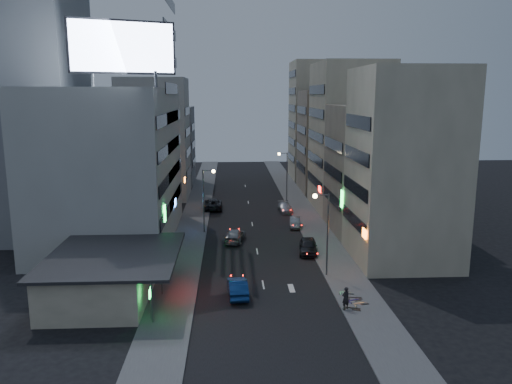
{
  "coord_description": "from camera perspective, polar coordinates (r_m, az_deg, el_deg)",
  "views": [
    {
      "loc": [
        -3.0,
        -39.5,
        17.27
      ],
      "look_at": [
        -0.05,
        15.52,
        6.5
      ],
      "focal_mm": 35.0,
      "sensor_mm": 36.0,
      "label": 1
    }
  ],
  "objects": [
    {
      "name": "sidewalk_right",
      "position": [
        72.44,
        5.76,
        -2.74
      ],
      "size": [
        4.0,
        120.0,
        0.12
      ],
      "primitive_type": "cube",
      "color": "#4C4C4F",
      "rests_on": "ground"
    },
    {
      "name": "scooter_silver_a",
      "position": [
        43.75,
        12.5,
        -11.47
      ],
      "size": [
        1.03,
        1.99,
        1.16
      ],
      "primitive_type": null,
      "rotation": [
        0.0,
        0.0,
        1.79
      ],
      "color": "gray",
      "rests_on": "sidewalk_right"
    },
    {
      "name": "street_lamp_right_far",
      "position": [
        80.88,
        3.29,
        2.58
      ],
      "size": [
        1.6,
        0.44,
        8.02
      ],
      "color": "#595B60",
      "rests_on": "sidewalk_right"
    },
    {
      "name": "scooter_black_b",
      "position": [
        44.63,
        12.0,
        -11.04
      ],
      "size": [
        0.81,
        1.83,
        1.08
      ],
      "primitive_type": null,
      "rotation": [
        0.0,
        0.0,
        1.44
      ],
      "color": "black",
      "rests_on": "sidewalk_right"
    },
    {
      "name": "parked_car_right_far",
      "position": [
        74.75,
        3.35,
        -1.79
      ],
      "size": [
        2.07,
        4.66,
        1.33
      ],
      "primitive_type": "imported",
      "rotation": [
        0.0,
        0.0,
        0.05
      ],
      "color": "#A9AAB1",
      "rests_on": "ground"
    },
    {
      "name": "far_left_b",
      "position": [
        98.84,
        -10.66,
        5.2
      ],
      "size": [
        12.0,
        10.0,
        15.0
      ],
      "primitive_type": "cube",
      "color": "slate",
      "rests_on": "ground"
    },
    {
      "name": "food_court",
      "position": [
        45.55,
        -16.94,
        -9.05
      ],
      "size": [
        11.0,
        13.0,
        3.88
      ],
      "color": "beige",
      "rests_on": "ground"
    },
    {
      "name": "road_car_silver",
      "position": [
        59.81,
        -2.46,
        -5.0
      ],
      "size": [
        2.97,
        5.35,
        1.47
      ],
      "primitive_type": "imported",
      "rotation": [
        0.0,
        0.0,
        2.95
      ],
      "color": "gray",
      "rests_on": "ground"
    },
    {
      "name": "parked_car_right_mid",
      "position": [
        66.36,
        4.48,
        -3.48
      ],
      "size": [
        1.85,
        4.06,
        1.29
      ],
      "primitive_type": "imported",
      "rotation": [
        0.0,
        0.0,
        -0.13
      ],
      "color": "#95999C",
      "rests_on": "ground"
    },
    {
      "name": "shophouse_far",
      "position": [
        76.9,
        10.54,
        6.2
      ],
      "size": [
        10.0,
        14.0,
        22.0
      ],
      "primitive_type": "cube",
      "color": "beige",
      "rests_on": "ground"
    },
    {
      "name": "street_lamp_right_near",
      "position": [
        47.86,
        7.76,
        -3.45
      ],
      "size": [
        1.6,
        0.44,
        8.02
      ],
      "color": "#595B60",
      "rests_on": "sidewalk_right"
    },
    {
      "name": "white_building",
      "position": [
        61.68,
        -16.18,
        2.92
      ],
      "size": [
        14.0,
        24.0,
        18.0
      ],
      "primitive_type": "cube",
      "color": "#A6A7A2",
      "rests_on": "ground"
    },
    {
      "name": "grey_tower",
      "position": [
        66.6,
        -23.65,
        9.92
      ],
      "size": [
        10.0,
        14.0,
        34.0
      ],
      "primitive_type": "cube",
      "color": "slate",
      "rests_on": "ground"
    },
    {
      "name": "street_lamp_left",
      "position": [
        62.71,
        -5.67,
        0.06
      ],
      "size": [
        1.6,
        0.44,
        8.02
      ],
      "color": "#595B60",
      "rests_on": "sidewalk_left"
    },
    {
      "name": "scooter_silver_b",
      "position": [
        45.45,
        11.14,
        -10.58
      ],
      "size": [
        1.08,
        1.9,
        1.1
      ],
      "primitive_type": null,
      "rotation": [
        0.0,
        0.0,
        1.29
      ],
      "color": "#9A9CA1",
      "rests_on": "sidewalk_right"
    },
    {
      "name": "billboard",
      "position": [
        50.66,
        -15.0,
        15.67
      ],
      "size": [
        9.52,
        3.75,
        6.2
      ],
      "rotation": [
        0.0,
        0.0,
        0.35
      ],
      "color": "#595B60",
      "rests_on": "white_building"
    },
    {
      "name": "road_car_blue",
      "position": [
        44.27,
        -2.13,
        -10.84
      ],
      "size": [
        1.94,
        4.75,
        1.53
      ],
      "primitive_type": "imported",
      "rotation": [
        0.0,
        0.0,
        3.21
      ],
      "color": "navy",
      "rests_on": "ground"
    },
    {
      "name": "parked_car_right_near",
      "position": [
        55.79,
        5.97,
        -6.16
      ],
      "size": [
        2.54,
        4.98,
        1.62
      ],
      "primitive_type": "imported",
      "rotation": [
        0.0,
        0.0,
        -0.13
      ],
      "color": "black",
      "rests_on": "ground"
    },
    {
      "name": "scooter_blue",
      "position": [
        44.32,
        11.64,
        -11.19
      ],
      "size": [
        1.15,
        1.86,
        1.08
      ],
      "primitive_type": null,
      "rotation": [
        0.0,
        0.0,
        1.92
      ],
      "color": "navy",
      "rests_on": "sidewalk_right"
    },
    {
      "name": "scooter_black_a",
      "position": [
        42.41,
        11.93,
        -12.15
      ],
      "size": [
        1.29,
        2.08,
        1.21
      ],
      "primitive_type": null,
      "rotation": [
        0.0,
        0.0,
        1.22
      ],
      "color": "black",
      "rests_on": "sidewalk_right"
    },
    {
      "name": "parked_car_left",
      "position": [
        76.75,
        -4.94,
        -1.36
      ],
      "size": [
        2.76,
        5.88,
        1.63
      ],
      "primitive_type": "imported",
      "rotation": [
        0.0,
        0.0,
        3.15
      ],
      "color": "#26272B",
      "rests_on": "ground"
    },
    {
      "name": "far_right_b",
      "position": [
        105.36,
        7.4,
        8.1
      ],
      "size": [
        12.0,
        12.0,
        24.0
      ],
      "primitive_type": "cube",
      "color": "beige",
      "rests_on": "ground"
    },
    {
      "name": "far_left_a",
      "position": [
        85.73,
        -11.51,
        5.97
      ],
      "size": [
        11.0,
        10.0,
        20.0
      ],
      "primitive_type": "cube",
      "color": "#A6A7A2",
      "rests_on": "ground"
    },
    {
      "name": "far_right_a",
      "position": [
        91.76,
        8.62,
        5.76
      ],
      "size": [
        11.0,
        12.0,
        18.0
      ],
      "primitive_type": "cube",
      "color": "tan",
      "rests_on": "ground"
    },
    {
      "name": "ground",
      "position": [
        43.21,
        1.19,
        -12.5
      ],
      "size": [
        180.0,
        180.0,
        0.0
      ],
      "primitive_type": "plane",
      "color": "black",
      "rests_on": "ground"
    },
    {
      "name": "person",
      "position": [
        41.95,
        10.2,
        -11.84
      ],
      "size": [
        0.82,
        0.71,
        1.89
      ],
      "primitive_type": "imported",
      "rotation": [
        0.0,
        0.0,
        3.6
      ],
      "color": "black",
      "rests_on": "sidewalk_right"
    },
    {
      "name": "shophouse_near",
      "position": [
        53.63,
        16.59,
        2.81
      ],
      "size": [
        10.0,
        11.0,
        20.0
      ],
      "primitive_type": "cube",
      "color": "beige",
      "rests_on": "ground"
    },
    {
      "name": "shophouse_mid",
      "position": [
        64.89,
        13.54,
        2.54
      ],
      "size": [
        11.0,
        12.0,
        16.0
      ],
      "primitive_type": "cube",
      "color": "tan",
      "rests_on": "ground"
    },
    {
      "name": "sidewalk_left",
      "position": [
        71.77,
        -6.99,
        -2.9
      ],
      "size": [
        4.0,
        120.0,
        0.12
      ],
      "primitive_type": "cube",
      "color": "#4C4C4F",
      "rests_on": "ground"
    }
  ]
}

